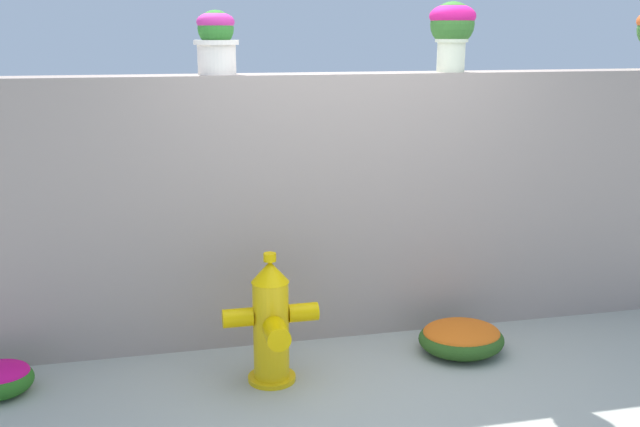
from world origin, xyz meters
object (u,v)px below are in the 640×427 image
object	(u,v)px
flower_bush_left	(461,337)
potted_plant_1	(216,39)
fire_hydrant	(271,324)
potted_plant_2	(452,27)

from	to	relation	value
flower_bush_left	potted_plant_1	bearing A→B (deg)	158.62
potted_plant_1	flower_bush_left	world-z (taller)	potted_plant_1
fire_hydrant	flower_bush_left	xyz separation A→B (m)	(1.34, 0.13, -0.27)
potted_plant_1	potted_plant_2	distance (m)	1.63
potted_plant_1	fire_hydrant	world-z (taller)	potted_plant_1
potted_plant_1	flower_bush_left	size ratio (longest dim) A/B	0.70
fire_hydrant	potted_plant_1	bearing A→B (deg)	106.50
potted_plant_2	fire_hydrant	xyz separation A→B (m)	(-1.41, -0.70, -1.80)
fire_hydrant	flower_bush_left	bearing A→B (deg)	5.57
potted_plant_2	fire_hydrant	size ratio (longest dim) A/B	0.57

